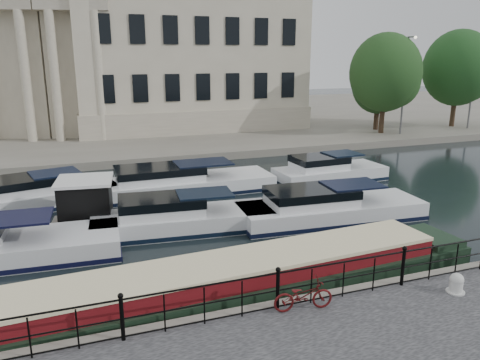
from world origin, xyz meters
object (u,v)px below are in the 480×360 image
(bicycle, at_px, (303,295))
(narrowboat, at_px, (237,285))
(harbour_hut, at_px, (86,206))
(mooring_bollard, at_px, (456,283))

(bicycle, distance_m, narrowboat, 2.53)
(narrowboat, relative_size, harbour_hut, 4.98)
(bicycle, xyz_separation_m, narrowboat, (-1.06, 2.21, -0.61))
(bicycle, relative_size, mooring_bollard, 2.77)
(bicycle, bearing_deg, mooring_bollard, -90.32)
(harbour_hut, bearing_deg, mooring_bollard, -40.14)
(harbour_hut, bearing_deg, narrowboat, -55.15)
(mooring_bollard, relative_size, harbour_hut, 0.17)
(narrowboat, xyz_separation_m, harbour_hut, (-3.95, 7.79, 0.59))
(bicycle, relative_size, narrowboat, 0.10)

